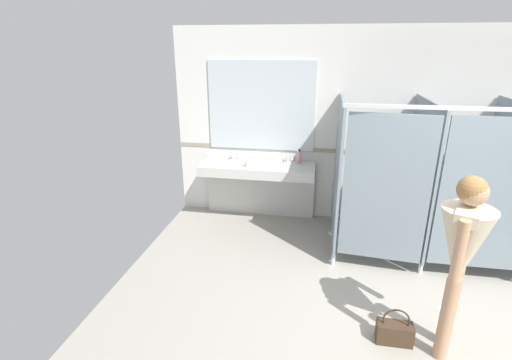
{
  "coord_description": "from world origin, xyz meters",
  "views": [
    {
      "loc": [
        -1.46,
        -2.73,
        2.49
      ],
      "look_at": [
        -2.18,
        1.26,
        1.04
      ],
      "focal_mm": 26.45,
      "sensor_mm": 36.0,
      "label": 1
    }
  ],
  "objects": [
    {
      "name": "mirror_panel",
      "position": [
        -2.35,
        2.65,
        1.67
      ],
      "size": [
        1.54,
        0.02,
        1.27
      ],
      "primitive_type": "cube",
      "color": "silver",
      "rests_on": "wall_back"
    },
    {
      "name": "soap_dispenser",
      "position": [
        -1.77,
        2.52,
        0.97
      ],
      "size": [
        0.07,
        0.07,
        0.21
      ],
      "color": "#D899B2",
      "rests_on": "vanity_counter"
    },
    {
      "name": "handbag",
      "position": [
        -0.73,
        0.12,
        0.11
      ],
      "size": [
        0.31,
        0.14,
        0.35
      ],
      "color": "#3F2D1E",
      "rests_on": "ground_plane"
    },
    {
      "name": "wall_back_tile_band",
      "position": [
        0.0,
        2.65,
        1.05
      ],
      "size": [
        7.22,
        0.01,
        0.06
      ],
      "primitive_type": "cube",
      "color": "#9E937F",
      "rests_on": "wall_back"
    },
    {
      "name": "floor_drain_cover",
      "position": [
        -0.16,
        0.65,
        0.0
      ],
      "size": [
        0.14,
        0.14,
        0.01
      ],
      "primitive_type": "cylinder",
      "color": "#B7BABF",
      "rests_on": "ground_plane"
    },
    {
      "name": "paper_cup",
      "position": [
        -2.47,
        2.22,
        0.92
      ],
      "size": [
        0.07,
        0.07,
        0.08
      ],
      "primitive_type": "cylinder",
      "color": "beige",
      "rests_on": "vanity_counter"
    },
    {
      "name": "bathroom_stalls",
      "position": [
        0.25,
        1.72,
        1.01
      ],
      "size": [
        3.04,
        1.42,
        1.93
      ],
      "color": "gray",
      "rests_on": "ground_plane"
    },
    {
      "name": "wall_back",
      "position": [
        0.0,
        2.72,
        1.38
      ],
      "size": [
        7.22,
        0.12,
        2.75
      ],
      "primitive_type": "cube",
      "color": "silver",
      "rests_on": "ground_plane"
    },
    {
      "name": "vanity_counter",
      "position": [
        -2.35,
        2.44,
        0.65
      ],
      "size": [
        1.64,
        0.58,
        1.0
      ],
      "color": "silver",
      "rests_on": "ground_plane"
    },
    {
      "name": "person_standing",
      "position": [
        -0.33,
        0.1,
        1.0
      ],
      "size": [
        0.53,
        0.53,
        1.59
      ],
      "color": "tan",
      "rests_on": "ground_plane"
    }
  ]
}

